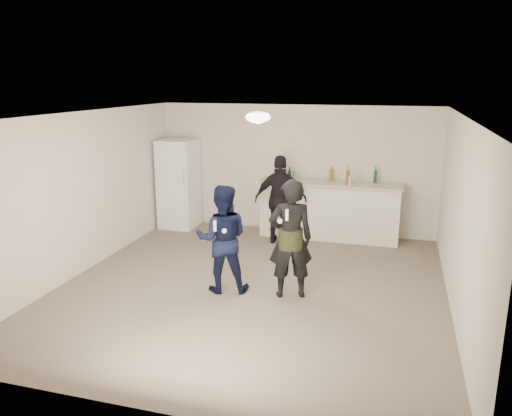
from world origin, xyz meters
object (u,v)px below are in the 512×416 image
(shaker, at_px, (294,175))
(man, at_px, (222,239))
(counter, at_px, (329,211))
(fridge, at_px, (179,184))
(woman, at_px, (290,239))
(spectator, at_px, (281,200))

(shaker, xyz_separation_m, man, (-0.40, -3.00, -0.40))
(shaker, height_order, man, man)
(counter, xyz_separation_m, shaker, (-0.72, 0.11, 0.65))
(fridge, xyz_separation_m, man, (1.96, -2.83, -0.12))
(fridge, bearing_deg, woman, -43.31)
(man, bearing_deg, shaker, -114.03)
(shaker, height_order, spectator, spectator)
(spectator, bearing_deg, man, 73.81)
(spectator, bearing_deg, shaker, -108.44)
(shaker, bearing_deg, fridge, -175.72)
(man, height_order, woman, woman)
(fridge, distance_m, woman, 4.02)
(fridge, height_order, woman, fridge)
(fridge, relative_size, woman, 1.07)
(shaker, bearing_deg, man, -97.63)
(shaker, bearing_deg, woman, -79.09)
(fridge, distance_m, man, 3.44)
(woman, bearing_deg, spectator, -93.32)
(fridge, xyz_separation_m, woman, (2.92, -2.76, -0.06))
(man, relative_size, woman, 0.93)
(man, bearing_deg, fridge, -71.70)
(fridge, bearing_deg, spectator, -11.89)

